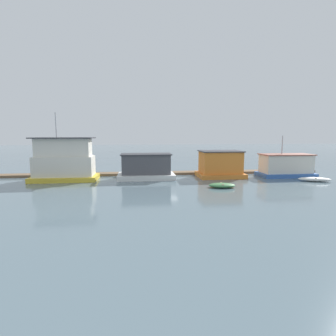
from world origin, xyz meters
The scene contains 10 objects.
ground_plane centered at (0.00, 0.00, 0.00)m, with size 200.00×200.00×0.00m, color slate.
dock_walkway centered at (0.00, 3.31, 0.15)m, with size 42.40×1.73×0.30m, color brown.
houseboat_yellow centered at (-11.96, 0.06, 2.23)m, with size 7.36×3.78×7.81m.
houseboat_white centered at (-2.53, 0.14, 1.38)m, with size 6.78×3.83×3.02m.
houseboat_orange centered at (6.73, 0.29, 1.57)m, with size 5.60×4.10×3.30m.
houseboat_blue centered at (15.18, -0.17, 1.36)m, with size 6.78×3.36×5.15m.
dinghy_green centered at (4.90, -6.11, 0.23)m, with size 2.82×1.76×0.46m.
dinghy_white centered at (16.49, -3.96, 0.24)m, with size 3.67×2.16×0.48m.
mooring_post_far_left centered at (-14.66, 2.20, 1.03)m, with size 0.30×0.30×2.05m, color #846B4C.
mooring_post_near_left centered at (-10.09, 2.20, 0.67)m, with size 0.25×0.25×1.34m, color brown.
Camera 1 is at (-3.49, -31.25, 5.40)m, focal length 28.00 mm.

